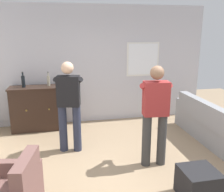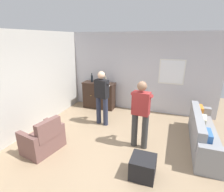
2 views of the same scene
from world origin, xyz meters
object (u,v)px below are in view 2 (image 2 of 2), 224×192
object	(u,v)px
sideboard_cabinet	(99,95)
ottoman	(143,167)
bottle_wine_green	(92,78)
person_standing_right	(141,112)
bottle_liquor_amber	(106,80)
armchair	(44,140)
person_standing_left	(102,96)
couch	(202,133)

from	to	relation	value
sideboard_cabinet	ottoman	xyz separation A→B (m)	(2.26, -2.98, -0.30)
sideboard_cabinet	bottle_wine_green	size ratio (longest dim) A/B	3.60
ottoman	person_standing_right	bearing A→B (deg)	105.69
bottle_liquor_amber	sideboard_cabinet	bearing A→B (deg)	-167.41
armchair	ottoman	world-z (taller)	armchair
ottoman	person_standing_left	world-z (taller)	person_standing_left
ottoman	person_standing_left	bearing A→B (deg)	132.28
sideboard_cabinet	ottoman	size ratio (longest dim) A/B	2.58
armchair	ottoman	bearing A→B (deg)	-0.41
person_standing_right	couch	bearing A→B (deg)	21.41
armchair	bottle_wine_green	size ratio (longest dim) A/B	2.88
couch	sideboard_cabinet	xyz separation A→B (m)	(-3.45, 1.44, 0.16)
armchair	bottle_wine_green	world-z (taller)	bottle_wine_green
armchair	person_standing_right	bearing A→B (deg)	24.07
armchair	couch	bearing A→B (deg)	23.00
couch	person_standing_left	xyz separation A→B (m)	(-2.80, 0.23, 0.60)
bottle_liquor_amber	person_standing_right	xyz separation A→B (m)	(1.73, -2.07, -0.18)
bottle_liquor_amber	person_standing_right	bearing A→B (deg)	-50.11
couch	bottle_liquor_amber	bearing A→B (deg)	154.84
bottle_wine_green	person_standing_left	size ratio (longest dim) A/B	0.20
bottle_liquor_amber	person_standing_left	world-z (taller)	person_standing_left
bottle_liquor_amber	armchair	bearing A→B (deg)	-97.26
bottle_wine_green	bottle_liquor_amber	distance (m)	0.54
sideboard_cabinet	couch	bearing A→B (deg)	-22.74
bottle_wine_green	sideboard_cabinet	bearing A→B (deg)	-0.86
couch	armchair	world-z (taller)	armchair
couch	person_standing_right	distance (m)	1.68
couch	bottle_wine_green	xyz separation A→B (m)	(-3.73, 1.45, 0.80)
armchair	bottle_wine_green	distance (m)	3.09
person_standing_left	couch	bearing A→B (deg)	-4.79
person_standing_left	person_standing_right	size ratio (longest dim) A/B	1.00
armchair	person_standing_right	size ratio (longest dim) A/B	0.59
person_standing_right	ottoman	bearing A→B (deg)	-74.31
couch	person_standing_right	xyz separation A→B (m)	(-1.46, -0.57, 0.60)
couch	bottle_liquor_amber	size ratio (longest dim) A/B	7.31
bottle_wine_green	person_standing_left	distance (m)	1.54
person_standing_left	bottle_liquor_amber	bearing A→B (deg)	107.27
armchair	bottle_liquor_amber	xyz separation A→B (m)	(0.38, 3.02, 0.83)
couch	ottoman	xyz separation A→B (m)	(-1.19, -1.54, -0.13)
person_standing_right	armchair	bearing A→B (deg)	-155.93
armchair	person_standing_left	distance (m)	2.03
armchair	ottoman	size ratio (longest dim) A/B	2.06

